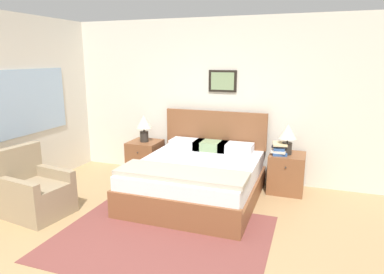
# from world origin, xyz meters

# --- Properties ---
(ground_plane) EXTENTS (16.00, 16.00, 0.00)m
(ground_plane) POSITION_xyz_m (0.00, 0.00, 0.00)
(ground_plane) COLOR tan
(wall_back) EXTENTS (7.42, 0.09, 2.60)m
(wall_back) POSITION_xyz_m (0.00, 2.89, 1.30)
(wall_back) COLOR silver
(wall_back) RESTS_ON ground_plane
(wall_left) EXTENTS (0.08, 5.26, 2.60)m
(wall_left) POSITION_xyz_m (-2.54, 1.43, 1.30)
(wall_left) COLOR silver
(wall_left) RESTS_ON ground_plane
(area_rug_main) EXTENTS (2.35, 1.88, 0.01)m
(area_rug_main) POSITION_xyz_m (0.02, 0.67, 0.00)
(area_rug_main) COLOR brown
(area_rug_main) RESTS_ON ground_plane
(bed) EXTENTS (1.69, 1.93, 1.14)m
(bed) POSITION_xyz_m (0.03, 1.87, 0.31)
(bed) COLOR brown
(bed) RESTS_ON ground_plane
(armchair) EXTENTS (0.83, 0.74, 0.87)m
(armchair) POSITION_xyz_m (-1.77, 0.67, 0.29)
(armchair) COLOR #998466
(armchair) RESTS_ON ground_plane
(nightstand_near_window) EXTENTS (0.51, 0.54, 0.58)m
(nightstand_near_window) POSITION_xyz_m (-1.16, 2.56, 0.29)
(nightstand_near_window) COLOR brown
(nightstand_near_window) RESTS_ON ground_plane
(nightstand_by_door) EXTENTS (0.51, 0.54, 0.58)m
(nightstand_by_door) POSITION_xyz_m (1.21, 2.56, 0.29)
(nightstand_by_door) COLOR brown
(nightstand_by_door) RESTS_ON ground_plane
(table_lamp_near_window) EXTENTS (0.26, 0.26, 0.45)m
(table_lamp_near_window) POSITION_xyz_m (-1.15, 2.53, 0.88)
(table_lamp_near_window) COLOR #2D2823
(table_lamp_near_window) RESTS_ON nightstand_near_window
(table_lamp_by_door) EXTENTS (0.26, 0.26, 0.45)m
(table_lamp_by_door) POSITION_xyz_m (1.19, 2.53, 0.88)
(table_lamp_by_door) COLOR #2D2823
(table_lamp_by_door) RESTS_ON nightstand_by_door
(book_thick_bottom) EXTENTS (0.25, 0.30, 0.04)m
(book_thick_bottom) POSITION_xyz_m (1.09, 2.50, 0.60)
(book_thick_bottom) COLOR #335693
(book_thick_bottom) RESTS_ON nightstand_by_door
(book_hardcover_middle) EXTENTS (0.23, 0.28, 0.04)m
(book_hardcover_middle) POSITION_xyz_m (1.09, 2.50, 0.64)
(book_hardcover_middle) COLOR silver
(book_hardcover_middle) RESTS_ON book_thick_bottom
(book_novel_upper) EXTENTS (0.17, 0.27, 0.04)m
(book_novel_upper) POSITION_xyz_m (1.09, 2.50, 0.68)
(book_novel_upper) COLOR #335693
(book_novel_upper) RESTS_ON book_hardcover_middle
(book_slim_near_top) EXTENTS (0.22, 0.23, 0.03)m
(book_slim_near_top) POSITION_xyz_m (1.09, 2.50, 0.71)
(book_slim_near_top) COLOR #232328
(book_slim_near_top) RESTS_ON book_novel_upper
(book_paperback_top) EXTENTS (0.24, 0.30, 0.03)m
(book_paperback_top) POSITION_xyz_m (1.09, 2.50, 0.74)
(book_paperback_top) COLOR beige
(book_paperback_top) RESTS_ON book_slim_near_top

